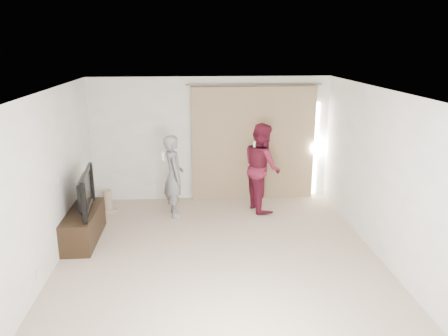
{
  "coord_description": "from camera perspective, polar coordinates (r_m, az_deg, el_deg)",
  "views": [
    {
      "loc": [
        -0.4,
        -6.25,
        3.26
      ],
      "look_at": [
        0.16,
        1.2,
        1.11
      ],
      "focal_mm": 35.0,
      "sensor_mm": 36.0,
      "label": 1
    }
  ],
  "objects": [
    {
      "name": "floor",
      "position": [
        7.06,
        -0.6,
        -11.45
      ],
      "size": [
        5.5,
        5.5,
        0.0
      ],
      "primitive_type": "plane",
      "color": "tan",
      "rests_on": "ground"
    },
    {
      "name": "wall_back",
      "position": [
        9.21,
        -1.76,
        3.78
      ],
      "size": [
        5.0,
        0.04,
        2.6
      ],
      "primitive_type": "cube",
      "color": "white",
      "rests_on": "ground"
    },
    {
      "name": "wall_left",
      "position": [
        6.87,
        -21.93,
        -1.7
      ],
      "size": [
        0.04,
        5.5,
        2.6
      ],
      "color": "white",
      "rests_on": "ground"
    },
    {
      "name": "ceiling",
      "position": [
        6.29,
        -0.67,
        10.05
      ],
      "size": [
        5.0,
        5.5,
        0.01
      ],
      "primitive_type": "cube",
      "color": "white",
      "rests_on": "wall_back"
    },
    {
      "name": "curtain",
      "position": [
        9.25,
        3.93,
        3.19
      ],
      "size": [
        2.8,
        0.11,
        2.46
      ],
      "color": "#9F8861",
      "rests_on": "ground"
    },
    {
      "name": "tv_console",
      "position": [
        7.85,
        -17.87,
        -7.18
      ],
      "size": [
        0.48,
        1.38,
        0.53
      ],
      "primitive_type": "cube",
      "color": "black",
      "rests_on": "ground"
    },
    {
      "name": "tv",
      "position": [
        7.64,
        -18.26,
        -2.97
      ],
      "size": [
        0.27,
        1.2,
        0.69
      ],
      "primitive_type": "imported",
      "rotation": [
        0.0,
        0.0,
        1.67
      ],
      "color": "black",
      "rests_on": "tv_console"
    },
    {
      "name": "scratching_post",
      "position": [
        9.05,
        -14.94,
        -4.42
      ],
      "size": [
        0.33,
        0.33,
        0.44
      ],
      "color": "tan",
      "rests_on": "ground"
    },
    {
      "name": "person_man",
      "position": [
        8.42,
        -6.58,
        -1.03
      ],
      "size": [
        0.49,
        0.65,
        1.6
      ],
      "color": "slate",
      "rests_on": "ground"
    },
    {
      "name": "person_woman",
      "position": [
        8.69,
        4.98,
        0.13
      ],
      "size": [
        0.84,
        0.98,
        1.76
      ],
      "color": "maroon",
      "rests_on": "ground"
    }
  ]
}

